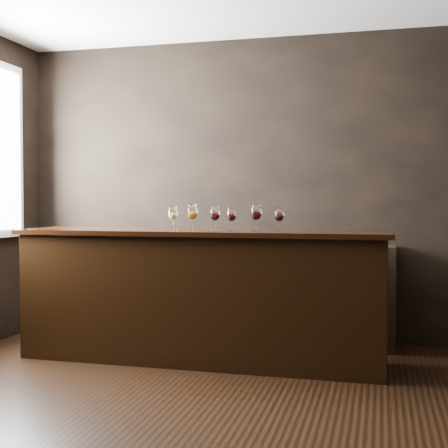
% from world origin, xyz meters
% --- Properties ---
extents(ground, '(5.00, 5.00, 0.00)m').
position_xyz_m(ground, '(0.00, 0.00, 0.00)').
color(ground, black).
rests_on(ground, ground).
extents(room_shell, '(5.02, 4.52, 2.81)m').
position_xyz_m(room_shell, '(-0.23, 0.11, 1.81)').
color(room_shell, black).
rests_on(room_shell, ground).
extents(bar_counter, '(2.90, 0.67, 1.01)m').
position_xyz_m(bar_counter, '(-0.49, 1.27, 0.51)').
color(bar_counter, black).
rests_on(bar_counter, ground).
extents(bar_top, '(3.00, 0.74, 0.04)m').
position_xyz_m(bar_top, '(-0.49, 1.27, 1.03)').
color(bar_top, black).
rests_on(bar_top, bar_counter).
extents(back_bar_shelf, '(2.48, 0.40, 0.89)m').
position_xyz_m(back_bar_shelf, '(-0.21, 2.03, 0.45)').
color(back_bar_shelf, black).
rests_on(back_bar_shelf, ground).
extents(glass_white, '(0.08, 0.08, 0.19)m').
position_xyz_m(glass_white, '(-0.73, 1.27, 1.18)').
color(glass_white, white).
rests_on(glass_white, bar_top).
extents(glass_amber, '(0.09, 0.09, 0.20)m').
position_xyz_m(glass_amber, '(-0.57, 1.30, 1.19)').
color(glass_amber, white).
rests_on(glass_amber, bar_top).
extents(glass_red_a, '(0.08, 0.08, 0.19)m').
position_xyz_m(glass_red_a, '(-0.37, 1.27, 1.18)').
color(glass_red_a, white).
rests_on(glass_red_a, bar_top).
extents(glass_red_b, '(0.08, 0.08, 0.18)m').
position_xyz_m(glass_red_b, '(-0.23, 1.24, 1.17)').
color(glass_red_b, white).
rests_on(glass_red_b, bar_top).
extents(glass_red_c, '(0.09, 0.09, 0.20)m').
position_xyz_m(glass_red_c, '(-0.04, 1.27, 1.19)').
color(glass_red_c, white).
rests_on(glass_red_c, bar_top).
extents(glass_red_d, '(0.08, 0.08, 0.18)m').
position_xyz_m(glass_red_d, '(0.14, 1.26, 1.17)').
color(glass_red_d, white).
rests_on(glass_red_d, bar_top).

